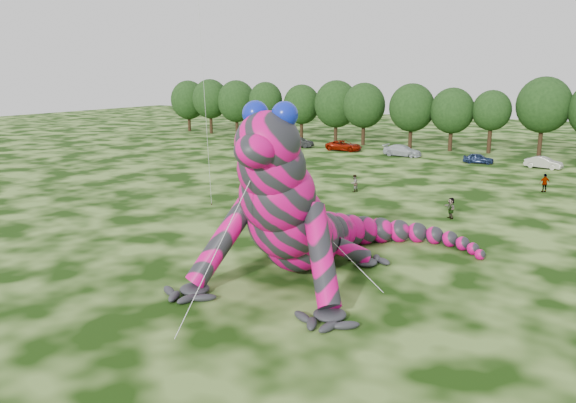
% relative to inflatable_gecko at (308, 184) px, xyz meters
% --- Properties ---
extents(ground, '(240.00, 240.00, 0.00)m').
position_rel_inflatable_gecko_xyz_m(ground, '(-1.87, -3.55, -4.89)').
color(ground, '#16330A').
rests_on(ground, ground).
extents(inflatable_gecko, '(18.41, 21.16, 9.78)m').
position_rel_inflatable_gecko_xyz_m(inflatable_gecko, '(0.00, 0.00, 0.00)').
color(inflatable_gecko, '#D1066D').
rests_on(inflatable_gecko, ground).
extents(tree_0, '(6.91, 6.22, 9.51)m').
position_rel_inflatable_gecko_xyz_m(tree_0, '(-56.43, 55.68, -0.13)').
color(tree_0, black).
rests_on(tree_0, ground).
extents(tree_1, '(6.74, 6.07, 9.81)m').
position_rel_inflatable_gecko_xyz_m(tree_1, '(-50.23, 54.50, 0.02)').
color(tree_1, black).
rests_on(tree_1, ground).
extents(tree_2, '(7.04, 6.34, 9.64)m').
position_rel_inflatable_gecko_xyz_m(tree_2, '(-44.89, 55.21, -0.07)').
color(tree_2, black).
rests_on(tree_2, ground).
extents(tree_3, '(5.81, 5.23, 9.44)m').
position_rel_inflatable_gecko_xyz_m(tree_3, '(-37.59, 53.51, -0.17)').
color(tree_3, black).
rests_on(tree_3, ground).
extents(tree_4, '(6.22, 5.60, 9.06)m').
position_rel_inflatable_gecko_xyz_m(tree_4, '(-31.52, 55.16, -0.36)').
color(tree_4, black).
rests_on(tree_4, ground).
extents(tree_5, '(7.16, 6.44, 9.80)m').
position_rel_inflatable_gecko_xyz_m(tree_5, '(-25.00, 54.88, 0.01)').
color(tree_5, black).
rests_on(tree_5, ground).
extents(tree_6, '(6.52, 5.86, 9.49)m').
position_rel_inflatable_gecko_xyz_m(tree_6, '(-19.43, 53.13, -0.14)').
color(tree_6, black).
rests_on(tree_6, ground).
extents(tree_7, '(6.68, 6.01, 9.48)m').
position_rel_inflatable_gecko_xyz_m(tree_7, '(-11.96, 53.25, -0.15)').
color(tree_7, black).
rests_on(tree_7, ground).
extents(tree_8, '(6.14, 5.53, 8.94)m').
position_rel_inflatable_gecko_xyz_m(tree_8, '(-6.09, 53.43, -0.42)').
color(tree_8, black).
rests_on(tree_8, ground).
extents(tree_9, '(5.27, 4.74, 8.68)m').
position_rel_inflatable_gecko_xyz_m(tree_9, '(-0.81, 53.79, -0.55)').
color(tree_9, black).
rests_on(tree_9, ground).
extents(tree_10, '(7.09, 6.38, 10.50)m').
position_rel_inflatable_gecko_xyz_m(tree_10, '(5.52, 55.03, 0.36)').
color(tree_10, black).
rests_on(tree_10, ground).
extents(car_0, '(3.97, 1.72, 1.33)m').
position_rel_inflatable_gecko_xyz_m(car_0, '(-32.57, 43.50, -4.22)').
color(car_0, silver).
rests_on(car_0, ground).
extents(car_1, '(4.59, 2.16, 1.45)m').
position_rel_inflatable_gecko_xyz_m(car_1, '(-26.72, 45.89, -4.16)').
color(car_1, black).
rests_on(car_1, ground).
extents(car_2, '(5.27, 2.52, 1.45)m').
position_rel_inflatable_gecko_xyz_m(car_2, '(-19.23, 45.83, -4.16)').
color(car_2, '#891203').
rests_on(car_2, ground).
extents(car_3, '(5.25, 2.28, 1.50)m').
position_rel_inflatable_gecko_xyz_m(car_3, '(-10.20, 44.99, -4.14)').
color(car_3, silver).
rests_on(car_3, ground).
extents(car_4, '(3.82, 1.96, 1.25)m').
position_rel_inflatable_gecko_xyz_m(car_4, '(-0.02, 43.93, -4.26)').
color(car_4, '#19274B').
rests_on(car_4, ground).
extents(car_5, '(4.32, 2.13, 1.36)m').
position_rel_inflatable_gecko_xyz_m(car_5, '(7.39, 44.01, -4.21)').
color(car_5, '#B9B5A9').
rests_on(car_5, ground).
extents(spectator_0, '(0.56, 0.72, 1.77)m').
position_rel_inflatable_gecko_xyz_m(spectator_0, '(-10.89, 16.15, -4.00)').
color(spectator_0, gray).
rests_on(spectator_0, ground).
extents(spectator_5, '(1.34, 1.49, 1.65)m').
position_rel_inflatable_gecko_xyz_m(spectator_5, '(4.22, 15.31, -4.06)').
color(spectator_5, gray).
rests_on(spectator_5, ground).
extents(spectator_1, '(0.80, 0.93, 1.65)m').
position_rel_inflatable_gecko_xyz_m(spectator_1, '(-6.25, 20.53, -4.06)').
color(spectator_1, gray).
rests_on(spectator_1, ground).
extents(spectator_3, '(1.09, 0.93, 1.75)m').
position_rel_inflatable_gecko_xyz_m(spectator_3, '(9.21, 29.58, -4.01)').
color(spectator_3, gray).
rests_on(spectator_3, ground).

